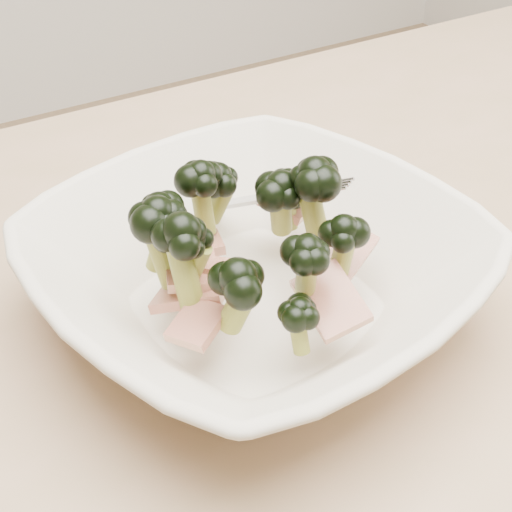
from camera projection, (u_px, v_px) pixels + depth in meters
dining_table at (370, 351)px, 0.64m from camera, size 1.20×0.80×0.75m
broccoli_dish at (255, 265)px, 0.51m from camera, size 0.36×0.36×0.12m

